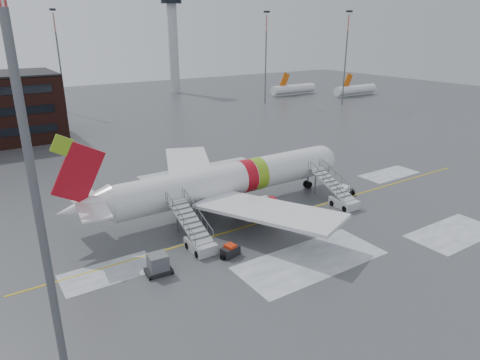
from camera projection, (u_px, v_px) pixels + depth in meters
ground at (291, 209)px, 49.84m from camera, size 260.00×260.00×0.00m
airliner at (223, 181)px, 48.72m from camera, size 35.03×32.97×11.18m
airstair_fwd at (340, 197)px, 50.63m from camera, size 2.05×7.70×3.48m
airstair_aft at (197, 238)px, 40.75m from camera, size 2.05×7.70×3.48m
pushback_tug at (344, 192)px, 53.24m from camera, size 2.98×2.62×1.52m
uld_container at (158, 265)px, 36.51m from camera, size 2.29×1.74×1.78m
baggage_tractor at (230, 251)px, 39.44m from camera, size 2.32×1.39×1.16m
light_mast_near at (31, 167)px, 20.79m from camera, size 1.20×1.20×26.20m
control_tower at (173, 32)px, 133.88m from camera, size 6.40×6.40×30.00m
light_mast_far_ne at (266, 52)px, 115.75m from camera, size 1.20×1.20×24.25m
light_mast_far_n at (59, 55)px, 102.48m from camera, size 1.20×1.20×24.25m
light_mast_far_e at (346, 53)px, 113.01m from camera, size 1.20×1.20×24.25m
distant_aircraft at (314, 96)px, 132.57m from camera, size 35.00×18.00×8.00m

